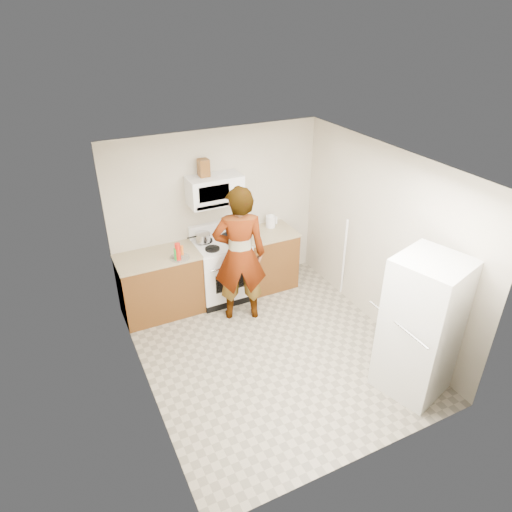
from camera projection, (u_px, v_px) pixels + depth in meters
floor at (273, 351)px, 5.96m from camera, size 3.60×3.60×0.00m
back_wall at (218, 214)px, 6.75m from camera, size 3.20×0.02×2.50m
right_wall at (382, 242)px, 5.96m from camera, size 0.02×3.60×2.50m
cabinet_left at (160, 285)px, 6.51m from camera, size 1.12×0.62×0.90m
counter_left at (157, 257)px, 6.28m from camera, size 1.14×0.64×0.03m
cabinet_right at (267, 259)px, 7.17m from camera, size 0.80×0.62×0.90m
counter_right at (268, 233)px, 6.94m from camera, size 0.82×0.64×0.03m
gas_range at (221, 269)px, 6.85m from camera, size 0.76×0.65×1.13m
microwave at (215, 190)px, 6.35m from camera, size 0.76×0.38×0.40m
person at (240, 255)px, 6.17m from camera, size 0.84×0.69×1.98m
fridge at (421, 327)px, 5.03m from camera, size 0.87×0.87×1.70m
kettle at (271, 221)px, 7.05m from camera, size 0.17×0.17×0.18m
jug at (204, 168)px, 6.19m from camera, size 0.14×0.14×0.24m
saucepan at (203, 237)px, 6.59m from camera, size 0.23×0.23×0.12m
tray at (237, 242)px, 6.58m from camera, size 0.28×0.21×0.05m
bottle_spray at (178, 252)px, 6.11m from camera, size 0.09×0.09×0.25m
bottle_hot_sauce at (182, 250)px, 6.26m from camera, size 0.06×0.06×0.14m
bottle_green_cap at (176, 254)px, 6.13m from camera, size 0.07×0.07×0.18m
pot_lid at (180, 258)px, 6.22m from camera, size 0.29×0.29×0.01m
broom at (344, 258)px, 6.71m from camera, size 0.21×0.24×1.36m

